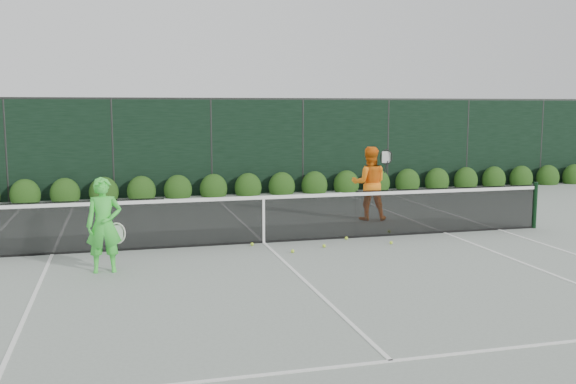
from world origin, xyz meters
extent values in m
plane|color=gray|center=(0.00, 0.00, 0.00)|extent=(80.00, 80.00, 0.00)
cylinder|color=black|center=(6.40, 0.00, 0.54)|extent=(0.10, 0.10, 1.07)
cube|color=black|center=(-4.20, 0.00, 0.51)|extent=(4.40, 0.01, 1.02)
cube|color=black|center=(0.00, 0.00, 0.48)|extent=(4.00, 0.01, 0.96)
cube|color=black|center=(4.20, 0.00, 0.51)|extent=(4.40, 0.01, 1.02)
cube|color=white|center=(0.00, 0.00, 0.94)|extent=(12.80, 0.03, 0.07)
cube|color=black|center=(0.00, 0.00, 0.02)|extent=(12.80, 0.02, 0.04)
cube|color=white|center=(0.00, 0.00, 0.46)|extent=(0.05, 0.03, 0.91)
imported|color=#40D93F|center=(-3.11, -1.57, 0.81)|extent=(0.59, 0.39, 1.61)
torus|color=silver|center=(-2.91, -1.47, 0.63)|extent=(0.30, 0.07, 0.30)
cylinder|color=black|center=(-2.91, -1.47, 0.39)|extent=(0.10, 0.03, 0.30)
imported|color=orange|center=(3.12, 2.01, 0.91)|extent=(1.03, 0.90, 1.81)
torus|color=black|center=(3.47, 1.81, 1.57)|extent=(0.30, 0.12, 0.30)
cylinder|color=black|center=(3.47, 1.81, 1.33)|extent=(0.10, 0.03, 0.30)
cube|color=white|center=(5.49, 0.00, 0.01)|extent=(0.06, 23.77, 0.01)
cube|color=white|center=(-4.12, 0.00, 0.01)|extent=(0.06, 23.77, 0.01)
cube|color=white|center=(4.12, 0.00, 0.01)|extent=(0.06, 23.77, 0.01)
cube|color=white|center=(0.00, 11.88, 0.01)|extent=(11.03, 0.06, 0.01)
cube|color=white|center=(0.00, 6.40, 0.01)|extent=(8.23, 0.06, 0.01)
cube|color=white|center=(0.00, -6.40, 0.01)|extent=(8.23, 0.06, 0.01)
cube|color=white|center=(0.00, 0.00, 0.01)|extent=(0.06, 12.80, 0.01)
cube|color=black|center=(0.00, 7.50, 1.50)|extent=(32.00, 0.06, 3.00)
cube|color=#262826|center=(0.00, 7.50, 3.03)|extent=(32.00, 0.06, 0.06)
cylinder|color=#262826|center=(-6.00, 7.50, 1.50)|extent=(0.08, 0.08, 3.00)
cylinder|color=#262826|center=(-3.00, 7.50, 1.50)|extent=(0.08, 0.08, 3.00)
cylinder|color=#262826|center=(0.00, 7.50, 1.50)|extent=(0.08, 0.08, 3.00)
cylinder|color=#262826|center=(3.00, 7.50, 1.50)|extent=(0.08, 0.08, 3.00)
cylinder|color=#262826|center=(6.00, 7.50, 1.50)|extent=(0.08, 0.08, 3.00)
cylinder|color=#262826|center=(9.00, 7.50, 1.50)|extent=(0.08, 0.08, 3.00)
cylinder|color=#262826|center=(12.00, 7.50, 1.50)|extent=(0.08, 0.08, 3.00)
ellipsoid|color=#193D10|center=(-5.50, 7.15, 0.23)|extent=(0.86, 0.65, 0.94)
ellipsoid|color=#193D10|center=(-4.40, 7.15, 0.23)|extent=(0.86, 0.65, 0.94)
ellipsoid|color=#193D10|center=(-3.30, 7.15, 0.23)|extent=(0.86, 0.65, 0.94)
ellipsoid|color=#193D10|center=(-2.20, 7.15, 0.23)|extent=(0.86, 0.65, 0.94)
ellipsoid|color=#193D10|center=(-1.10, 7.15, 0.23)|extent=(0.86, 0.65, 0.94)
ellipsoid|color=#193D10|center=(0.00, 7.15, 0.23)|extent=(0.86, 0.65, 0.94)
ellipsoid|color=#193D10|center=(1.10, 7.15, 0.23)|extent=(0.86, 0.65, 0.94)
ellipsoid|color=#193D10|center=(2.20, 7.15, 0.23)|extent=(0.86, 0.65, 0.94)
ellipsoid|color=#193D10|center=(3.30, 7.15, 0.23)|extent=(0.86, 0.65, 0.94)
ellipsoid|color=#193D10|center=(4.40, 7.15, 0.23)|extent=(0.86, 0.65, 0.94)
ellipsoid|color=#193D10|center=(5.50, 7.15, 0.23)|extent=(0.86, 0.65, 0.94)
ellipsoid|color=#193D10|center=(6.60, 7.15, 0.23)|extent=(0.86, 0.65, 0.94)
ellipsoid|color=#193D10|center=(7.70, 7.15, 0.23)|extent=(0.86, 0.65, 0.94)
ellipsoid|color=#193D10|center=(8.80, 7.15, 0.23)|extent=(0.86, 0.65, 0.94)
ellipsoid|color=#193D10|center=(9.90, 7.15, 0.23)|extent=(0.86, 0.65, 0.94)
ellipsoid|color=#193D10|center=(11.00, 7.15, 0.23)|extent=(0.86, 0.65, 0.94)
ellipsoid|color=#193D10|center=(12.10, 7.15, 0.23)|extent=(0.86, 0.65, 0.94)
ellipsoid|color=#193D10|center=(13.20, 7.15, 0.23)|extent=(0.86, 0.65, 0.94)
sphere|color=#C0EA34|center=(-0.29, -0.21, 0.03)|extent=(0.07, 0.07, 0.07)
sphere|color=#C0EA34|center=(1.76, -0.13, 0.03)|extent=(0.07, 0.07, 0.07)
sphere|color=#C0EA34|center=(-2.99, 0.55, 0.03)|extent=(0.07, 0.07, 0.07)
sphere|color=#C0EA34|center=(1.07, -0.73, 0.03)|extent=(0.07, 0.07, 0.07)
sphere|color=#C0EA34|center=(0.34, -1.02, 0.03)|extent=(0.07, 0.07, 0.07)
sphere|color=#C0EA34|center=(2.48, -0.80, 0.03)|extent=(0.07, 0.07, 0.07)
sphere|color=#C0EA34|center=(2.92, 0.30, 0.03)|extent=(0.07, 0.07, 0.07)
camera|label=1|loc=(-2.83, -12.64, 2.79)|focal=40.00mm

